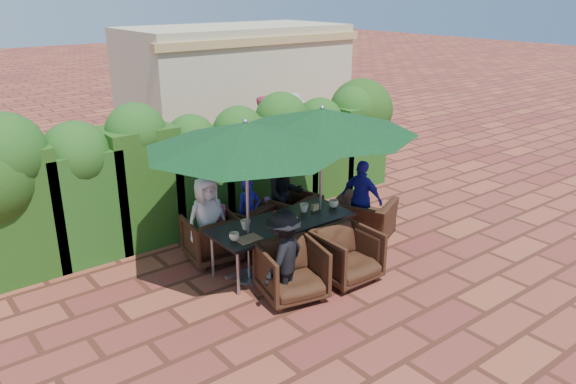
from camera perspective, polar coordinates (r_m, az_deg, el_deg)
ground at (r=9.06m, az=0.67°, el=-7.18°), size 80.00×80.00×0.00m
dining_table at (r=8.70m, az=-0.59°, el=-3.46°), size 2.31×0.90×0.75m
umbrella_left at (r=7.81m, az=-4.32°, el=5.67°), size 2.89×2.89×2.46m
umbrella_right at (r=8.72m, az=3.47°, el=7.21°), size 2.97×2.97×2.46m
chair_far_left at (r=9.08m, az=-7.73°, el=-4.44°), size 0.90×0.86×0.82m
chair_far_mid at (r=9.63m, az=-4.33°, el=-3.04°), size 0.91×0.87×0.76m
chair_far_right at (r=9.92m, az=0.47°, el=-2.10°), size 0.95×0.91×0.81m
chair_near_left at (r=7.93m, az=0.37°, el=-7.84°), size 1.01×0.97×0.87m
chair_near_right at (r=8.43m, az=6.00°, el=-6.18°), size 0.86×0.81×0.87m
chair_end_right at (r=9.98m, az=7.72°, el=-1.97°), size 1.02×1.19×0.88m
adult_far_left at (r=8.94m, az=-8.22°, el=-2.82°), size 0.70×0.43×1.41m
adult_far_mid at (r=9.54m, az=-3.99°, el=-2.02°), size 0.47×0.41×1.14m
adult_far_right at (r=9.93m, az=-0.35°, el=-0.20°), size 0.79×0.63×1.42m
adult_near_left at (r=7.74m, az=-0.45°, el=-6.61°), size 0.95×0.70×1.34m
adult_end_right at (r=9.85m, az=7.50°, el=-0.70°), size 0.57×0.88×1.38m
child_left at (r=9.31m, az=-6.57°, el=-3.65°), size 0.36×0.32×0.85m
child_right at (r=9.83m, az=-2.01°, el=-2.55°), size 0.31×0.28×0.74m
pedestrian_a at (r=13.01m, az=-4.43°, el=5.16°), size 1.49×1.47×1.65m
pedestrian_b at (r=13.33m, az=-2.57°, el=5.91°), size 0.98×0.74×1.81m
pedestrian_c at (r=13.90m, az=0.42°, el=6.43°), size 1.11×1.21×1.77m
cup_a at (r=8.05m, az=-5.48°, el=-4.53°), size 0.15×0.15×0.12m
cup_b at (r=8.40m, az=-4.34°, el=-3.33°), size 0.15×0.15×0.15m
cup_c at (r=8.51m, az=0.49°, el=-2.97°), size 0.17×0.17×0.13m
cup_d at (r=9.02m, az=1.65°, el=-1.61°), size 0.14×0.14×0.14m
cup_e at (r=9.23m, az=4.64°, el=-1.19°), size 0.16×0.16×0.13m
ketchup_bottle at (r=8.65m, az=-1.29°, el=-2.47°), size 0.04×0.04×0.17m
sauce_bottle at (r=8.61m, az=-1.48°, el=-2.57°), size 0.04×0.04×0.17m
serving_tray at (r=8.08m, az=-4.02°, el=-4.77°), size 0.35×0.25×0.02m
number_block_left at (r=8.54m, az=-1.33°, el=-3.04°), size 0.12×0.06×0.10m
number_block_right at (r=9.10m, az=2.76°, el=-1.56°), size 0.12×0.06×0.10m
hedge_wall at (r=10.23m, az=-8.87°, el=3.60°), size 9.10×1.60×2.51m
building at (r=16.00m, az=-5.28°, el=10.78°), size 6.20×3.08×3.20m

